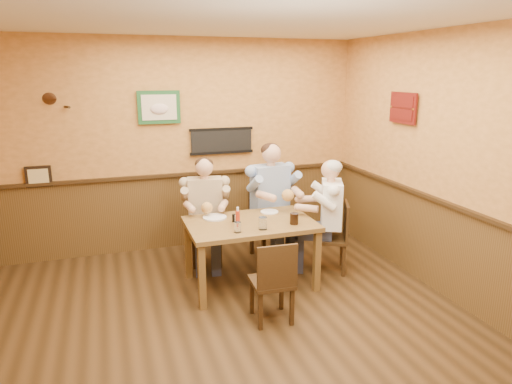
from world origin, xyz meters
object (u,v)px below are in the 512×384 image
diner_blue_polo (270,207)px  diner_white_elder (331,222)px  diner_tan_shirt (206,217)px  dining_table (250,230)px  chair_back_right (270,222)px  water_glass_left (238,227)px  salt_shaker (236,220)px  hot_sauce_bottle (238,217)px  chair_near_side (272,280)px  water_glass_mid (263,223)px  cola_tumbler (294,219)px  chair_right_end (330,237)px  chair_back_left (206,231)px  pepper_shaker (234,218)px

diner_blue_polo → diner_white_elder: size_ratio=1.10×
diner_tan_shirt → diner_blue_polo: bearing=6.1°
dining_table → chair_back_right: (0.49, 0.69, -0.19)m
dining_table → diner_white_elder: diner_white_elder is taller
diner_tan_shirt → water_glass_left: bearing=-74.1°
dining_table → salt_shaker: size_ratio=15.04×
hot_sauce_bottle → water_glass_left: bearing=-106.8°
chair_near_side → water_glass_mid: water_glass_mid is taller
salt_shaker → water_glass_mid: bearing=-51.6°
diner_white_elder → water_glass_mid: (-0.98, -0.34, 0.20)m
diner_blue_polo → water_glass_left: 1.22m
chair_back_right → cola_tumbler: 0.98m
chair_right_end → hot_sauce_bottle: 1.28m
chair_back_left → diner_white_elder: bearing=-17.1°
chair_back_right → hot_sauce_bottle: size_ratio=4.99×
diner_white_elder → cola_tumbler: size_ratio=10.05×
chair_back_right → water_glass_left: bearing=-133.3°
chair_right_end → diner_tan_shirt: diner_tan_shirt is taller
dining_table → diner_white_elder: size_ratio=1.14×
diner_tan_shirt → cola_tumbler: (0.78, -0.96, 0.20)m
chair_back_left → water_glass_left: bearing=-74.1°
chair_near_side → chair_back_right: bearing=-106.5°
dining_table → chair_right_end: bearing=3.1°
chair_near_side → water_glass_mid: 0.66m
water_glass_mid → chair_right_end: bearing=19.0°
chair_near_side → hot_sauce_bottle: bearing=-76.8°
cola_tumbler → salt_shaker: cola_tumbler is taller
chair_back_right → water_glass_left: size_ratio=8.54×
cola_tumbler → pepper_shaker: size_ratio=1.36×
water_glass_mid → pepper_shaker: size_ratio=1.49×
chair_right_end → diner_tan_shirt: 1.55m
dining_table → diner_blue_polo: size_ratio=1.04×
salt_shaker → pepper_shaker: bearing=101.7°
cola_tumbler → hot_sauce_bottle: 0.62m
chair_back_left → cola_tumbler: size_ratio=7.00×
diner_white_elder → salt_shaker: (-1.19, -0.07, 0.18)m
chair_back_left → pepper_shaker: bearing=-66.8°
chair_back_right → water_glass_mid: 1.12m
chair_right_end → chair_near_side: size_ratio=1.03×
hot_sauce_bottle → chair_near_side: bearing=-79.8°
chair_back_right → chair_back_left: bearing=169.7°
water_glass_left → salt_shaker: water_glass_left is taller
diner_white_elder → pepper_shaker: size_ratio=13.72×
chair_right_end → cola_tumbler: 0.76m
diner_blue_polo → chair_back_left: bearing=169.7°
diner_blue_polo → water_glass_left: bearing=-133.3°
chair_back_right → cola_tumbler: bearing=-100.6°
diner_blue_polo → chair_right_end: bearing=-56.6°
chair_near_side → chair_back_left: bearing=-75.8°
dining_table → chair_near_side: 0.84m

